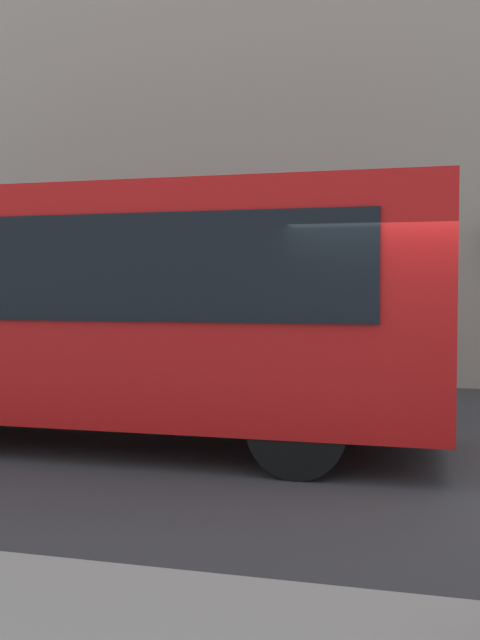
# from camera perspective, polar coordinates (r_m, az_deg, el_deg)

# --- Properties ---
(ground_plane) EXTENTS (60.00, 60.00, 0.00)m
(ground_plane) POSITION_cam_1_polar(r_m,az_deg,el_deg) (7.83, 14.14, -11.49)
(ground_plane) COLOR #38383A
(building_facade_far) EXTENTS (28.00, 1.55, 12.00)m
(building_facade_far) POSITION_cam_1_polar(r_m,az_deg,el_deg) (14.97, 14.55, 18.36)
(building_facade_far) COLOR #A89E8E
(building_facade_far) RESTS_ON ground_plane
(red_bus) EXTENTS (9.05, 2.54, 3.08)m
(red_bus) POSITION_cam_1_polar(r_m,az_deg,el_deg) (9.05, -13.36, 1.18)
(red_bus) COLOR red
(red_bus) RESTS_ON ground_plane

